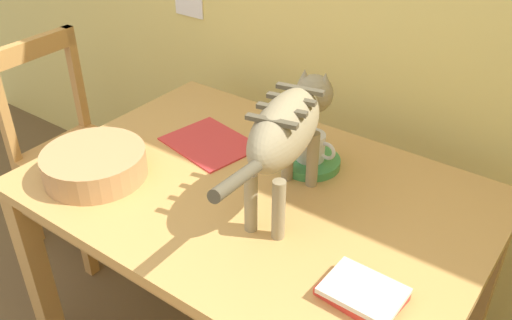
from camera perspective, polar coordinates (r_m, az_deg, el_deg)
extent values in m
cube|color=tan|center=(1.68, 0.00, -3.39)|extent=(1.36, 0.94, 0.03)
cube|color=#B88949|center=(1.71, 0.00, -4.82)|extent=(1.28, 0.86, 0.07)
cube|color=tan|center=(2.09, -21.69, -10.91)|extent=(0.07, 0.07, 0.71)
cube|color=tan|center=(2.49, -6.05, -0.75)|extent=(0.07, 0.07, 0.71)
cube|color=tan|center=(2.04, 22.33, -12.26)|extent=(0.07, 0.07, 0.71)
ellipsoid|color=#948562|center=(1.46, 3.04, 3.29)|extent=(0.22, 0.40, 0.18)
cube|color=brown|center=(1.35, 1.63, 4.04)|extent=(0.14, 0.05, 0.01)
cube|color=brown|center=(1.40, 2.69, 5.22)|extent=(0.14, 0.05, 0.01)
cube|color=brown|center=(1.46, 3.68, 6.32)|extent=(0.14, 0.05, 0.01)
cube|color=brown|center=(1.52, 4.59, 7.32)|extent=(0.14, 0.05, 0.01)
cylinder|color=#948562|center=(1.66, 3.32, 0.65)|extent=(0.04, 0.04, 0.18)
cylinder|color=#948562|center=(1.64, 5.88, 0.06)|extent=(0.04, 0.04, 0.18)
cylinder|color=#948562|center=(1.46, -0.53, -4.41)|extent=(0.04, 0.04, 0.18)
cylinder|color=#948562|center=(1.43, 2.35, -5.18)|extent=(0.04, 0.04, 0.18)
sphere|color=#948562|center=(1.66, 6.02, 6.84)|extent=(0.12, 0.12, 0.12)
cone|color=#948562|center=(1.64, 5.05, 8.61)|extent=(0.04, 0.04, 0.05)
cone|color=#948562|center=(1.63, 7.20, 8.21)|extent=(0.04, 0.04, 0.05)
cylinder|color=brown|center=(1.22, -1.97, -2.07)|extent=(0.08, 0.23, 0.08)
cylinder|color=#3E8E48|center=(1.77, 5.58, -0.19)|extent=(0.20, 0.20, 0.03)
cylinder|color=silver|center=(1.74, 5.68, 1.40)|extent=(0.09, 0.09, 0.09)
torus|color=silver|center=(1.72, 7.34, 0.93)|extent=(0.06, 0.01, 0.06)
cube|color=red|center=(1.89, -4.80, 1.76)|extent=(0.33, 0.28, 0.01)
cube|color=red|center=(1.35, 10.88, -13.46)|extent=(0.19, 0.15, 0.02)
cube|color=beige|center=(1.33, 11.08, -13.13)|extent=(0.18, 0.14, 0.01)
cylinder|color=tan|center=(1.77, -16.37, -0.40)|extent=(0.32, 0.32, 0.09)
cylinder|color=brown|center=(1.77, -16.40, -0.28)|extent=(0.26, 0.26, 0.07)
cube|color=tan|center=(2.53, -17.65, 0.26)|extent=(0.43, 0.43, 0.04)
cube|color=tan|center=(2.48, -22.27, 10.62)|extent=(0.05, 0.42, 0.08)
cube|color=tan|center=(2.65, -18.11, 8.07)|extent=(0.04, 0.04, 0.48)
cube|color=tan|center=(2.47, -24.81, 4.76)|extent=(0.04, 0.04, 0.48)
cube|color=tan|center=(2.63, -11.13, -3.30)|extent=(0.04, 0.04, 0.41)
cube|color=tan|center=(2.44, -17.29, -7.47)|extent=(0.04, 0.04, 0.41)
cube|color=tan|center=(2.87, -16.51, -0.74)|extent=(0.04, 0.04, 0.41)
cube|color=tan|center=(2.70, -22.44, -4.31)|extent=(0.04, 0.04, 0.41)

